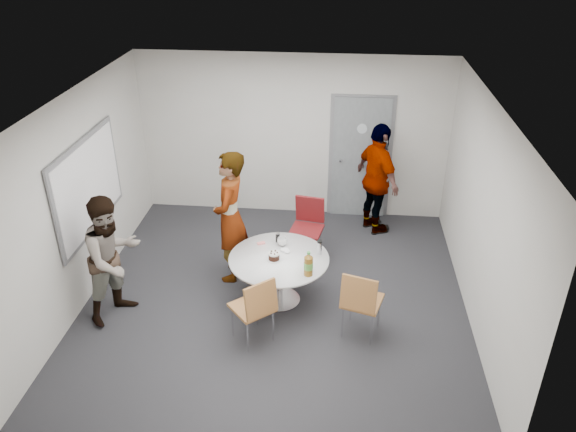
# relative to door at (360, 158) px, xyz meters

# --- Properties ---
(floor) EXTENTS (5.00, 5.00, 0.00)m
(floor) POSITION_rel_door_xyz_m (-1.10, -2.48, -1.03)
(floor) COLOR #242428
(floor) RESTS_ON ground
(ceiling) EXTENTS (5.00, 5.00, 0.00)m
(ceiling) POSITION_rel_door_xyz_m (-1.10, -2.48, 1.67)
(ceiling) COLOR silver
(ceiling) RESTS_ON wall_back
(wall_back) EXTENTS (5.00, 0.00, 5.00)m
(wall_back) POSITION_rel_door_xyz_m (-1.10, 0.02, 0.32)
(wall_back) COLOR beige
(wall_back) RESTS_ON floor
(wall_left) EXTENTS (0.00, 5.00, 5.00)m
(wall_left) POSITION_rel_door_xyz_m (-3.60, -2.48, 0.32)
(wall_left) COLOR beige
(wall_left) RESTS_ON floor
(wall_right) EXTENTS (0.00, 5.00, 5.00)m
(wall_right) POSITION_rel_door_xyz_m (1.40, -2.48, 0.32)
(wall_right) COLOR beige
(wall_right) RESTS_ON floor
(wall_front) EXTENTS (5.00, 0.00, 5.00)m
(wall_front) POSITION_rel_door_xyz_m (-1.10, -4.98, 0.32)
(wall_front) COLOR beige
(wall_front) RESTS_ON floor
(door) EXTENTS (1.02, 0.17, 2.12)m
(door) POSITION_rel_door_xyz_m (0.00, 0.00, 0.00)
(door) COLOR slate
(door) RESTS_ON wall_back
(whiteboard) EXTENTS (0.04, 1.90, 1.25)m
(whiteboard) POSITION_rel_door_xyz_m (-3.56, -2.28, 0.42)
(whiteboard) COLOR slate
(whiteboard) RESTS_ON wall_left
(table) EXTENTS (1.29, 1.29, 1.00)m
(table) POSITION_rel_door_xyz_m (-1.02, -2.57, -0.44)
(table) COLOR white
(table) RESTS_ON floor
(chair_near_left) EXTENTS (0.63, 0.63, 0.91)m
(chair_near_left) POSITION_rel_door_xyz_m (-1.22, -3.41, -0.47)
(chair_near_left) COLOR brown
(chair_near_left) RESTS_ON floor
(chair_near_right) EXTENTS (0.55, 0.58, 0.93)m
(chair_near_right) POSITION_rel_door_xyz_m (-0.01, -3.19, -0.46)
(chair_near_right) COLOR brown
(chair_near_right) RESTS_ON floor
(chair_far) EXTENTS (0.52, 0.56, 0.94)m
(chair_far) POSITION_rel_door_xyz_m (-0.75, -1.41, -0.45)
(chair_far) COLOR maroon
(chair_far) RESTS_ON floor
(person_main) EXTENTS (0.47, 0.69, 1.88)m
(person_main) POSITION_rel_door_xyz_m (-1.77, -2.02, -0.09)
(person_main) COLOR #A5C6EA
(person_main) RESTS_ON floor
(person_left) EXTENTS (0.95, 1.02, 1.67)m
(person_left) POSITION_rel_door_xyz_m (-3.05, -3.01, -0.19)
(person_left) COLOR white
(person_left) RESTS_ON floor
(person_right) EXTENTS (0.91, 1.14, 1.80)m
(person_right) POSITION_rel_door_xyz_m (0.27, -0.53, -0.12)
(person_right) COLOR black
(person_right) RESTS_ON floor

